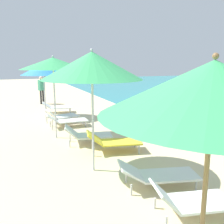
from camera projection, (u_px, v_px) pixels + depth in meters
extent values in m
cylinder|color=olive|center=(203.00, 212.00, 2.50)|extent=(0.05, 0.05, 1.98)
cone|color=#3FB266|center=(213.00, 88.00, 2.25)|extent=(2.10, 2.10, 0.51)
sphere|color=olive|center=(216.00, 56.00, 2.20)|extent=(0.06, 0.06, 0.06)
cube|color=white|center=(201.00, 202.00, 4.10)|extent=(1.11, 0.82, 0.04)
cube|color=white|center=(164.00, 195.00, 3.96)|extent=(0.45, 0.68, 0.33)
cylinder|color=#B2B2B7|center=(214.00, 198.00, 4.44)|extent=(0.04, 0.04, 0.20)
cylinder|color=#B2B2B7|center=(155.00, 203.00, 4.27)|extent=(0.04, 0.04, 0.20)
cylinder|color=#B2B2B7|center=(166.00, 222.00, 3.76)|extent=(0.04, 0.04, 0.20)
cylinder|color=silver|center=(93.00, 126.00, 5.59)|extent=(0.05, 0.05, 2.10)
cone|color=#3FB266|center=(92.00, 66.00, 5.33)|extent=(2.20, 2.20, 0.59)
sphere|color=silver|center=(92.00, 50.00, 5.27)|extent=(0.06, 0.06, 0.06)
cube|color=yellow|center=(121.00, 142.00, 6.98)|extent=(1.22, 0.85, 0.04)
cube|color=yellow|center=(94.00, 138.00, 6.84)|extent=(0.53, 0.70, 0.31)
cylinder|color=#B2B2B7|center=(135.00, 143.00, 7.33)|extent=(0.04, 0.04, 0.25)
cylinder|color=#B2B2B7|center=(139.00, 149.00, 6.82)|extent=(0.04, 0.04, 0.25)
cylinder|color=#B2B2B7|center=(92.00, 145.00, 7.15)|extent=(0.04, 0.04, 0.25)
cylinder|color=#B2B2B7|center=(94.00, 152.00, 6.64)|extent=(0.04, 0.04, 0.25)
cube|color=white|center=(169.00, 175.00, 5.02)|extent=(1.26, 0.87, 0.04)
cube|color=white|center=(130.00, 171.00, 4.89)|extent=(0.58, 0.70, 0.28)
cylinder|color=#B2B2B7|center=(185.00, 174.00, 5.35)|extent=(0.04, 0.04, 0.22)
cylinder|color=#B2B2B7|center=(196.00, 185.00, 4.86)|extent=(0.04, 0.04, 0.22)
cylinder|color=#B2B2B7|center=(126.00, 178.00, 5.18)|extent=(0.04, 0.04, 0.22)
cylinder|color=#B2B2B7|center=(131.00, 190.00, 4.69)|extent=(0.04, 0.04, 0.22)
cylinder|color=silver|center=(55.00, 104.00, 8.07)|extent=(0.05, 0.05, 2.24)
cone|color=#3FB266|center=(53.00, 63.00, 7.81)|extent=(2.08, 2.08, 0.37)
sphere|color=silver|center=(53.00, 56.00, 7.77)|extent=(0.06, 0.06, 0.06)
cube|color=white|center=(72.00, 120.00, 9.68)|extent=(1.14, 0.61, 0.04)
cube|color=white|center=(52.00, 118.00, 9.38)|extent=(0.43, 0.60, 0.31)
cylinder|color=#B2B2B7|center=(83.00, 121.00, 10.10)|extent=(0.04, 0.04, 0.22)
cylinder|color=#B2B2B7|center=(86.00, 124.00, 9.65)|extent=(0.04, 0.04, 0.22)
cylinder|color=#B2B2B7|center=(50.00, 124.00, 9.65)|extent=(0.04, 0.04, 0.22)
cylinder|color=#B2B2B7|center=(52.00, 127.00, 9.20)|extent=(0.04, 0.04, 0.22)
cube|color=white|center=(94.00, 135.00, 7.70)|extent=(1.18, 0.87, 0.04)
cube|color=white|center=(71.00, 131.00, 7.56)|extent=(0.51, 0.72, 0.33)
cylinder|color=#B2B2B7|center=(107.00, 136.00, 8.06)|extent=(0.04, 0.04, 0.22)
cylinder|color=#B2B2B7|center=(109.00, 142.00, 7.52)|extent=(0.04, 0.04, 0.22)
cylinder|color=#B2B2B7|center=(70.00, 138.00, 7.88)|extent=(0.04, 0.04, 0.22)
cylinder|color=#B2B2B7|center=(70.00, 144.00, 7.35)|extent=(0.04, 0.04, 0.22)
cylinder|color=silver|center=(45.00, 97.00, 11.10)|extent=(0.05, 0.05, 1.91)
cone|color=#338CD8|center=(43.00, 69.00, 10.87)|extent=(1.97, 1.97, 0.50)
sphere|color=silver|center=(43.00, 63.00, 10.81)|extent=(0.06, 0.06, 0.06)
cube|color=white|center=(61.00, 107.00, 12.38)|extent=(1.12, 0.77, 0.04)
cube|color=white|center=(47.00, 105.00, 12.20)|extent=(0.48, 0.67, 0.28)
cylinder|color=#B2B2B7|center=(70.00, 109.00, 12.74)|extent=(0.04, 0.04, 0.24)
cylinder|color=#B2B2B7|center=(70.00, 111.00, 12.25)|extent=(0.04, 0.04, 0.24)
cylinder|color=#B2B2B7|center=(46.00, 110.00, 12.49)|extent=(0.04, 0.04, 0.24)
cylinder|color=#B2B2B7|center=(46.00, 112.00, 12.00)|extent=(0.04, 0.04, 0.24)
cube|color=white|center=(66.00, 116.00, 10.35)|extent=(1.13, 0.90, 0.04)
cube|color=white|center=(50.00, 113.00, 9.96)|extent=(0.46, 0.75, 0.34)
cylinder|color=#B2B2B7|center=(71.00, 117.00, 10.85)|extent=(0.04, 0.04, 0.25)
cylinder|color=#B2B2B7|center=(78.00, 119.00, 10.36)|extent=(0.04, 0.04, 0.25)
cylinder|color=#B2B2B7|center=(47.00, 120.00, 10.24)|extent=(0.04, 0.04, 0.25)
cylinder|color=#B2B2B7|center=(52.00, 123.00, 9.76)|extent=(0.04, 0.04, 0.25)
cylinder|color=#262628|center=(41.00, 97.00, 14.85)|extent=(0.11, 0.11, 0.82)
cylinder|color=#262628|center=(43.00, 97.00, 14.98)|extent=(0.11, 0.11, 0.82)
cube|color=#3F9972|center=(41.00, 85.00, 14.77)|extent=(0.42, 0.38, 0.61)
sphere|color=beige|center=(41.00, 78.00, 14.69)|extent=(0.22, 0.22, 0.22)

